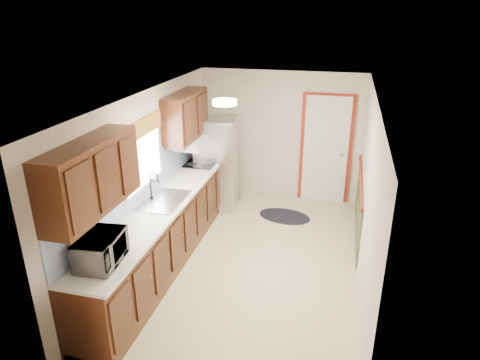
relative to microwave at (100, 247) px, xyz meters
The scene contains 8 objects.
room_shell 2.17m from the microwave, 56.33° to the left, with size 3.20×5.20×2.52m.
kitchen_run 1.55m from the microwave, 91.34° to the left, with size 0.63×4.00×2.20m.
back_wall_trim 4.58m from the microwave, 61.34° to the left, with size 1.12×2.30×2.08m.
ceiling_fixture 2.21m from the microwave, 60.67° to the left, with size 0.30×0.30×0.06m, color #FFD88C.
microwave is the anchor object (origin of this frame).
refrigerator 3.57m from the microwave, 87.10° to the left, with size 0.75×0.73×1.66m.
rug 3.85m from the microwave, 66.60° to the left, with size 0.92×0.59×0.01m, color black.
cooktop 3.21m from the microwave, 89.82° to the left, with size 0.50×0.61×0.02m, color black.
Camera 1 is at (1.13, -5.17, 3.43)m, focal length 32.00 mm.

